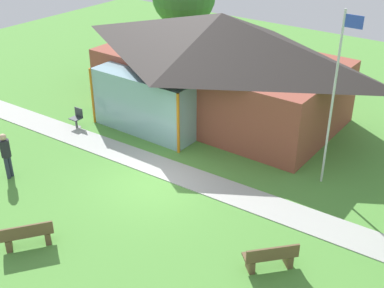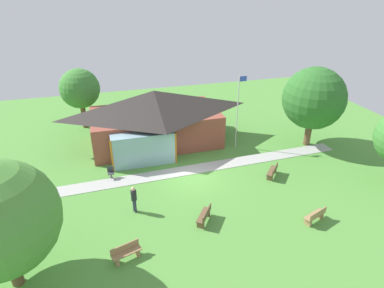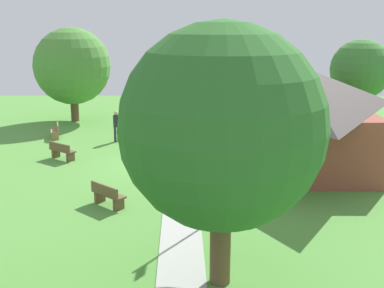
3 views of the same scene
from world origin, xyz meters
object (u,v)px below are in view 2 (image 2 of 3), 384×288
object	(u,v)px
patio_chair_west	(111,173)
tree_behind_pavilion_left	(80,89)
bench_front_right	(315,216)
tree_east_hedge	(314,98)
pavilion	(154,117)
flagpole	(238,109)
visitor_strolling_lawn	(134,197)
bench_mid_right	(273,172)
bench_front_center	(204,216)
bench_front_left	(126,253)

from	to	relation	value
patio_chair_west	tree_behind_pavilion_left	distance (m)	10.63
bench_front_right	tree_east_hedge	xyz separation A→B (m)	(5.35, 8.95, 3.67)
pavilion	flagpole	world-z (taller)	flagpole
visitor_strolling_lawn	tree_behind_pavilion_left	bearing A→B (deg)	-8.44
bench_mid_right	patio_chair_west	xyz separation A→B (m)	(-10.99, 2.97, 0.01)
pavilion	patio_chair_west	distance (m)	6.51
bench_front_center	visitor_strolling_lawn	xyz separation A→B (m)	(-3.72, 2.06, 0.62)
bench_mid_right	visitor_strolling_lawn	bearing A→B (deg)	139.47
flagpole	tree_east_hedge	size ratio (longest dim) A/B	0.93
tree_east_hedge	bench_mid_right	bearing A→B (deg)	-144.03
flagpole	tree_east_hedge	world-z (taller)	tree_east_hedge
bench_front_left	tree_behind_pavilion_left	xyz separation A→B (m)	(-1.96, 17.89, 3.34)
flagpole	patio_chair_west	bearing A→B (deg)	-168.33
tree_behind_pavilion_left	tree_east_hedge	xyz separation A→B (m)	(18.01, -9.08, 0.33)
bench_front_center	tree_east_hedge	size ratio (longest dim) A/B	0.22
patio_chair_west	tree_behind_pavilion_left	bearing A→B (deg)	-80.88
pavilion	bench_front_left	bearing A→B (deg)	-106.83
bench_front_center	tree_behind_pavilion_left	bearing A→B (deg)	58.04
flagpole	bench_front_right	world-z (taller)	flagpole
visitor_strolling_lawn	tree_behind_pavilion_left	world-z (taller)	tree_behind_pavilion_left
bench_mid_right	patio_chair_west	world-z (taller)	patio_chair_west
visitor_strolling_lawn	bench_front_right	bearing A→B (deg)	-131.13
visitor_strolling_lawn	tree_behind_pavilion_left	xyz separation A→B (m)	(-2.85, 14.20, 2.72)
bench_front_left	flagpole	bearing A→B (deg)	-152.89
pavilion	bench_mid_right	xyz separation A→B (m)	(6.94, -7.67, -1.97)
pavilion	bench_front_right	distance (m)	14.65
patio_chair_west	bench_front_right	bearing A→B (deg)	142.70
pavilion	bench_front_left	xyz separation A→B (m)	(-3.82, -12.65, -1.97)
pavilion	visitor_strolling_lawn	size ratio (longest dim) A/B	6.54
bench_front_left	patio_chair_west	distance (m)	7.94
flagpole	bench_front_right	distance (m)	10.65
bench_front_center	tree_behind_pavilion_left	size ratio (longest dim) A/B	0.26
visitor_strolling_lawn	tree_east_hedge	world-z (taller)	tree_east_hedge
bench_mid_right	visitor_strolling_lawn	size ratio (longest dim) A/B	0.81
bench_mid_right	patio_chair_west	size ratio (longest dim) A/B	1.64
pavilion	tree_east_hedge	xyz separation A→B (m)	(12.23, -3.84, 1.69)
bench_front_center	visitor_strolling_lawn	size ratio (longest dim) A/B	0.85
bench_mid_right	tree_behind_pavilion_left	world-z (taller)	tree_behind_pavilion_left
pavilion	flagpole	size ratio (longest dim) A/B	1.86
bench_front_right	bench_mid_right	bearing A→B (deg)	69.03
bench_front_center	bench_front_left	xyz separation A→B (m)	(-4.61, -1.63, 0.00)
bench_front_center	patio_chair_west	world-z (taller)	patio_chair_west
flagpole	bench_mid_right	xyz separation A→B (m)	(0.66, -5.10, -2.95)
bench_front_center	bench_front_left	world-z (taller)	same
bench_front_left	bench_front_center	bearing A→B (deg)	-178.31
pavilion	tree_east_hedge	distance (m)	12.92
flagpole	tree_behind_pavilion_left	distance (m)	14.38
patio_chair_west	visitor_strolling_lawn	xyz separation A→B (m)	(1.12, -4.25, 0.61)
pavilion	bench_mid_right	size ratio (longest dim) A/B	8.07
visitor_strolling_lawn	tree_east_hedge	size ratio (longest dim) A/B	0.26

